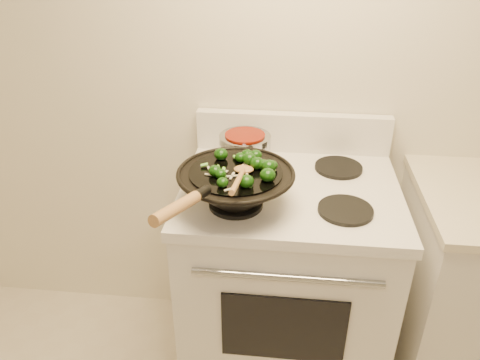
# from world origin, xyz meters

# --- Properties ---
(stove) EXTENTS (0.78, 0.67, 1.08)m
(stove) POSITION_xyz_m (-0.06, 1.17, 0.47)
(stove) COLOR white
(stove) RESTS_ON ground
(wok) EXTENTS (0.38, 0.62, 0.21)m
(wok) POSITION_xyz_m (-0.24, 1.02, 1.00)
(wok) COLOR black
(wok) RESTS_ON stove
(stirfry) EXTENTS (0.25, 0.28, 0.04)m
(stirfry) POSITION_xyz_m (-0.20, 1.03, 1.07)
(stirfry) COLOR black
(stirfry) RESTS_ON wok
(wooden_spoon) EXTENTS (0.07, 0.29, 0.08)m
(wooden_spoon) POSITION_xyz_m (-0.22, 0.94, 1.08)
(wooden_spoon) COLOR #9C6E3D
(wooden_spoon) RESTS_ON wok
(saucepan) EXTENTS (0.20, 0.31, 0.11)m
(saucepan) POSITION_xyz_m (-0.24, 1.32, 0.99)
(saucepan) COLOR gray
(saucepan) RESTS_ON stove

